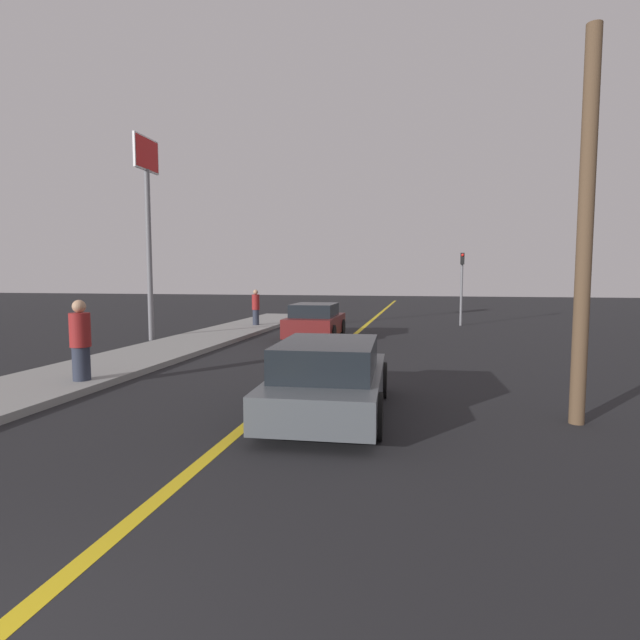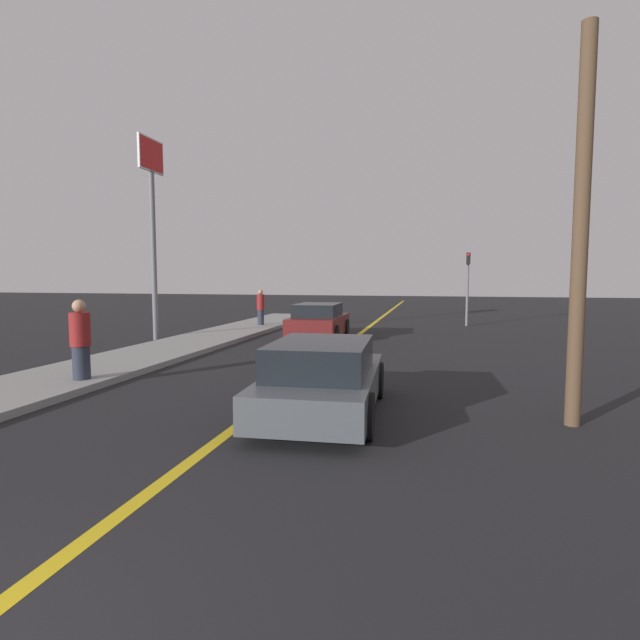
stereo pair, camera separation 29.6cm
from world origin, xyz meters
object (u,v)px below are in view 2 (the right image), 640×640
at_px(car_near_right_lane, 323,378).
at_px(roadside_sign, 152,197).
at_px(pedestrian_near_curb, 80,340).
at_px(utility_pole, 581,230).
at_px(pedestrian_mid_group, 261,307).
at_px(car_ahead_center, 319,322).
at_px(traffic_light, 468,281).

bearing_deg(car_near_right_lane, roadside_sign, 131.75).
bearing_deg(pedestrian_near_curb, utility_pole, -4.14).
distance_m(car_near_right_lane, pedestrian_mid_group, 14.81).
bearing_deg(pedestrian_near_curb, roadside_sign, 110.18).
bearing_deg(utility_pole, pedestrian_near_curb, 175.86).
xyz_separation_m(car_ahead_center, pedestrian_mid_group, (-3.53, 3.22, 0.31)).
relative_size(car_near_right_lane, traffic_light, 1.21).
distance_m(car_near_right_lane, roadside_sign, 12.87).
distance_m(traffic_light, utility_pole, 16.44).
bearing_deg(car_near_right_lane, car_ahead_center, 100.75).
bearing_deg(car_ahead_center, pedestrian_mid_group, 136.48).
distance_m(car_ahead_center, pedestrian_near_curb, 9.84).
bearing_deg(roadside_sign, utility_pole, -33.42).
bearing_deg(car_ahead_center, traffic_light, 46.30).
xyz_separation_m(car_ahead_center, utility_pole, (6.57, -10.02, 2.47)).
bearing_deg(pedestrian_mid_group, traffic_light, 18.57).
bearing_deg(traffic_light, pedestrian_mid_group, -161.43).
height_order(car_ahead_center, pedestrian_mid_group, pedestrian_mid_group).
bearing_deg(pedestrian_mid_group, utility_pole, -52.65).
xyz_separation_m(roadside_sign, utility_pole, (12.50, -8.25, -2.18)).
relative_size(car_near_right_lane, car_ahead_center, 1.09).
height_order(car_near_right_lane, roadside_sign, roadside_sign).
relative_size(pedestrian_mid_group, traffic_light, 0.46).
relative_size(car_near_right_lane, roadside_sign, 0.57).
distance_m(car_ahead_center, traffic_light, 8.80).
xyz_separation_m(pedestrian_near_curb, traffic_light, (9.02, 15.69, 1.18)).
xyz_separation_m(pedestrian_mid_group, utility_pole, (10.10, -13.24, 2.16)).
height_order(car_ahead_center, roadside_sign, roadside_sign).
xyz_separation_m(car_near_right_lane, utility_pole, (4.08, 0.29, 2.50)).
height_order(pedestrian_near_curb, traffic_light, traffic_light).
height_order(traffic_light, roadside_sign, roadside_sign).
xyz_separation_m(pedestrian_near_curb, pedestrian_mid_group, (-0.37, 12.54, -0.04)).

